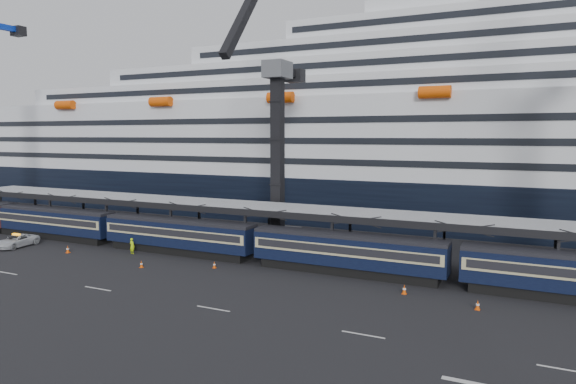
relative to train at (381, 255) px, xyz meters
name	(u,v)px	position (x,y,z in m)	size (l,w,h in m)	color
ground	(406,320)	(4.65, -10.00, -2.20)	(260.00, 260.00, 0.00)	black
lane_markings	(530,372)	(12.80, -15.23, -2.19)	(111.00, 4.27, 0.02)	beige
train	(381,255)	(0.00, 0.00, 0.00)	(133.05, 3.00, 4.05)	black
canopy	(440,220)	(4.65, 4.00, 3.05)	(130.00, 6.25, 5.53)	gray
cruise_ship	(469,142)	(3.57, 35.99, 10.14)	(214.09, 28.84, 34.00)	black
crane_dark_near	(276,147)	(-15.35, 8.59, 9.73)	(4.50, 17.75, 35.08)	#474A4E
pickup_truck	(17,241)	(-42.99, -5.68, -1.47)	(2.43, 5.26, 1.46)	silver
worker	(132,246)	(-27.96, -2.50, -1.30)	(0.66, 0.43, 1.81)	#C2F40C
traffic_cone_a	(68,249)	(-34.93, -5.28, -1.77)	(0.43, 0.43, 0.86)	#E34C07
traffic_cone_b	(214,265)	(-16.09, -3.74, -1.86)	(0.35, 0.35, 0.70)	#E34C07
traffic_cone_c	(141,264)	(-22.87, -6.76, -1.84)	(0.36, 0.36, 0.73)	#E34C07
traffic_cone_d	(404,289)	(3.11, -3.93, -1.79)	(0.41, 0.41, 0.82)	#E34C07
traffic_cone_e	(478,305)	(9.09, -5.42, -1.82)	(0.39, 0.39, 0.78)	#E34C07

